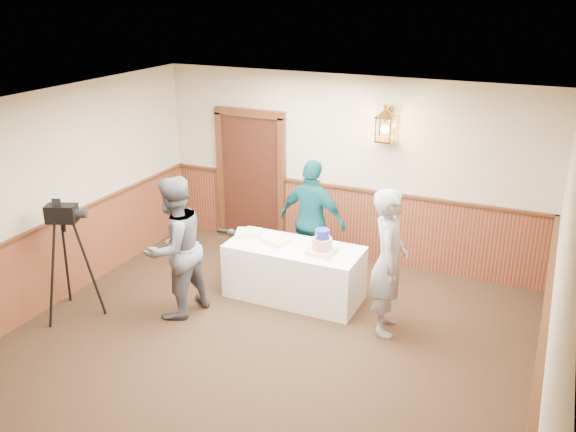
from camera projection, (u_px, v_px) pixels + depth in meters
name	position (u px, v px, depth m)	size (l,w,h in m)	color
ground	(236.00, 375.00, 6.65)	(7.00, 7.00, 0.00)	black
room_shell	(248.00, 231.00, 6.51)	(6.02, 7.02, 2.81)	#BEB18E
display_table	(294.00, 272.00, 8.18)	(1.80, 0.80, 0.75)	white
tiered_cake	(322.00, 244.00, 7.79)	(0.35, 0.35, 0.34)	beige
sheet_cake_yellow	(276.00, 241.00, 8.13)	(0.34, 0.26, 0.07)	#F7E993
sheet_cake_green	(248.00, 233.00, 8.37)	(0.33, 0.27, 0.08)	#A6ECA7
interviewer	(175.00, 248.00, 7.59)	(1.54, 1.03, 1.84)	#595A62
baker	(389.00, 262.00, 7.22)	(0.67, 0.44, 1.83)	gray
assistant_p	(312.00, 221.00, 8.57)	(1.03, 0.43, 1.76)	#0D474E
tv_camera_rig	(69.00, 267.00, 7.66)	(0.58, 0.55, 1.50)	black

